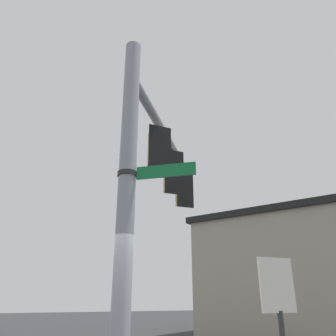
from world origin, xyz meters
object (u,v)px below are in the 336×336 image
traffic_light_nearest_pole (157,153)px  traffic_light_mid_inner (171,174)px  street_name_sign (144,173)px  bird_flying (153,144)px  traffic_light_mid_outer (182,189)px  historical_marker (280,310)px

traffic_light_nearest_pole → traffic_light_mid_inner: 1.42m
traffic_light_mid_inner → street_name_sign: traffic_light_mid_inner is taller
traffic_light_nearest_pole → bird_flying: bearing=70.6°
traffic_light_mid_outer → street_name_sign: traffic_light_mid_outer is taller
bird_flying → traffic_light_mid_inner: bearing=-102.5°
historical_marker → traffic_light_mid_outer: bearing=80.4°
traffic_light_nearest_pole → traffic_light_mid_outer: 2.83m
traffic_light_mid_inner → bird_flying: 4.54m
traffic_light_mid_inner → traffic_light_mid_outer: bearing=52.2°
street_name_sign → historical_marker: street_name_sign is taller
street_name_sign → bird_flying: bearing=68.3°
traffic_light_mid_outer → street_name_sign: bearing=-124.0°
traffic_light_mid_outer → bird_flying: 3.63m
traffic_light_mid_outer → street_name_sign: (-2.59, -3.84, -1.17)m
traffic_light_nearest_pole → historical_marker: (0.93, -2.49, -3.30)m
traffic_light_nearest_pole → traffic_light_mid_outer: same height
historical_marker → traffic_light_mid_inner: bearing=91.0°
traffic_light_nearest_pole → traffic_light_mid_outer: size_ratio=1.00×
traffic_light_nearest_pole → historical_marker: 4.24m
traffic_light_nearest_pole → historical_marker: bearing=-69.5°
street_name_sign → bird_flying: 7.80m
traffic_light_mid_inner → street_name_sign: size_ratio=1.18×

